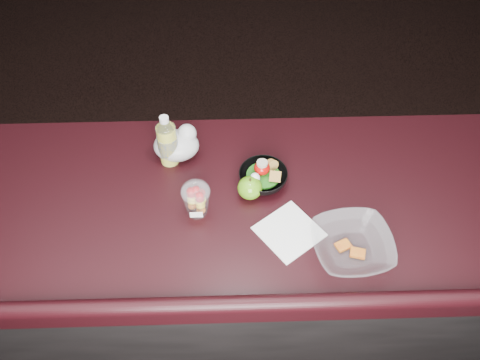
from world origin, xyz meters
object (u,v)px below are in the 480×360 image
snack_bowl (263,177)px  green_apple (250,188)px  fruit_cup (196,199)px  takeout_bowl (352,246)px  lemonade_bottle (168,143)px

snack_bowl → green_apple: bearing=-130.8°
green_apple → snack_bowl: (0.04, 0.05, -0.01)m
fruit_cup → green_apple: (0.16, 0.06, -0.03)m
fruit_cup → takeout_bowl: (0.44, -0.15, -0.03)m
lemonade_bottle → fruit_cup: bearing=-65.9°
snack_bowl → fruit_cup: bearing=-152.0°
lemonade_bottle → snack_bowl: 0.32m
takeout_bowl → green_apple: bearing=143.1°
snack_bowl → takeout_bowl: bearing=-47.5°
takeout_bowl → snack_bowl: bearing=132.5°
green_apple → snack_bowl: 0.06m
green_apple → snack_bowl: size_ratio=0.49×
lemonade_bottle → takeout_bowl: 0.64m
lemonade_bottle → snack_bowl: size_ratio=1.19×
lemonade_bottle → snack_bowl: bearing=-18.9°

